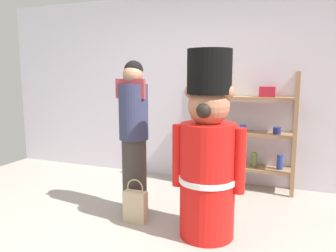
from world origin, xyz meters
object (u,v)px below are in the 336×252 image
at_px(teddy_bear_guard, 208,154).
at_px(person_shopper, 134,135).
at_px(merchandise_shelf, 244,130).
at_px(shopping_bag, 135,206).

height_order(teddy_bear_guard, person_shopper, teddy_bear_guard).
height_order(merchandise_shelf, shopping_bag, merchandise_shelf).
bearing_deg(shopping_bag, person_shopper, 118.03).
xyz_separation_m(teddy_bear_guard, shopping_bag, (-0.75, 0.02, -0.61)).
xyz_separation_m(merchandise_shelf, shopping_bag, (-0.86, -1.47, -0.60)).
relative_size(teddy_bear_guard, person_shopper, 1.05).
bearing_deg(person_shopper, shopping_bag, -61.97).
bearing_deg(person_shopper, merchandise_shelf, 52.46).
bearing_deg(merchandise_shelf, person_shopper, -127.54).
xyz_separation_m(teddy_bear_guard, person_shopper, (-0.86, 0.22, 0.09)).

